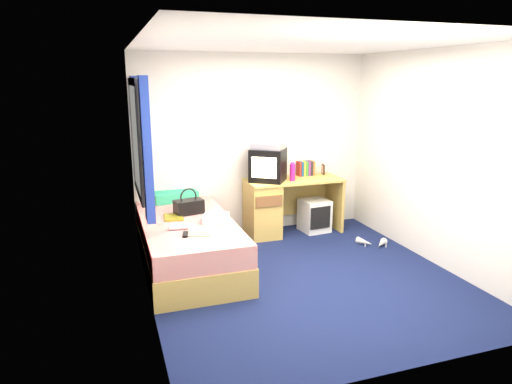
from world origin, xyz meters
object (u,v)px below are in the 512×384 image
object	(u,v)px
storage_cube	(314,215)
aerosol_can	(283,171)
handbag	(189,206)
magazine	(173,217)
desk	(274,205)
remote_control	(185,234)
water_bottle	(179,226)
white_heels	(373,243)
crt_tv	(268,165)
pillow	(174,196)
vcr	(268,146)
pink_water_bottle	(292,172)
colour_swatch_fan	(199,235)
picture_frame	(323,169)
towel	(216,218)
bed	(188,244)

from	to	relation	value
storage_cube	aerosol_can	xyz separation A→B (m)	(-0.42, 0.14, 0.63)
storage_cube	handbag	xyz separation A→B (m)	(-1.82, -0.41, 0.41)
handbag	magazine	distance (m)	0.24
desk	remote_control	world-z (taller)	desk
water_bottle	white_heels	size ratio (longest dim) A/B	0.54
crt_tv	magazine	size ratio (longest dim) A/B	2.07
pillow	crt_tv	size ratio (longest dim) A/B	0.97
vcr	magazine	bearing A→B (deg)	-119.12
white_heels	remote_control	bearing A→B (deg)	-171.31
pink_water_bottle	remote_control	size ratio (longest dim) A/B	1.39
pillow	white_heels	xyz separation A→B (m)	(2.34, -1.03, -0.56)
desk	colour_swatch_fan	size ratio (longest dim) A/B	5.91
desk	picture_frame	bearing A→B (deg)	11.45
pink_water_bottle	colour_swatch_fan	bearing A→B (deg)	-141.92
picture_frame	towel	world-z (taller)	picture_frame
remote_control	colour_swatch_fan	bearing A→B (deg)	-12.35
magazine	white_heels	world-z (taller)	magazine
bed	vcr	size ratio (longest dim) A/B	4.92
pillow	towel	bearing A→B (deg)	-74.71
bed	pillow	size ratio (longest dim) A/B	3.58
handbag	towel	world-z (taller)	handbag
towel	colour_swatch_fan	size ratio (longest dim) A/B	1.22
pink_water_bottle	magazine	bearing A→B (deg)	-163.63
handbag	remote_control	world-z (taller)	handbag
picture_frame	remote_control	world-z (taller)	picture_frame
storage_cube	crt_tv	bearing A→B (deg)	168.74
pillow	storage_cube	xyz separation A→B (m)	(1.89, -0.24, -0.38)
vcr	picture_frame	bearing A→B (deg)	47.44
bed	desk	world-z (taller)	desk
aerosol_can	remote_control	bearing A→B (deg)	-140.46
pillow	storage_cube	bearing A→B (deg)	-7.32
pillow	white_heels	bearing A→B (deg)	-23.65
remote_control	pink_water_bottle	bearing A→B (deg)	47.41
picture_frame	water_bottle	bearing A→B (deg)	-138.98
aerosol_can	towel	xyz separation A→B (m)	(-1.18, -0.97, -0.26)
towel	handbag	bearing A→B (deg)	117.83
storage_cube	picture_frame	xyz separation A→B (m)	(0.22, 0.22, 0.60)
vcr	picture_frame	size ratio (longest dim) A/B	2.90
crt_tv	towel	size ratio (longest dim) A/B	2.15
magazine	desk	bearing A→B (deg)	22.11
storage_cube	handbag	size ratio (longest dim) A/B	1.26
desk	vcr	xyz separation A→B (m)	(-0.09, 0.00, 0.81)
bed	handbag	world-z (taller)	handbag
remote_control	picture_frame	bearing A→B (deg)	44.87
pink_water_bottle	water_bottle	size ratio (longest dim) A/B	1.11
pink_water_bottle	colour_swatch_fan	distance (m)	1.94
pillow	colour_swatch_fan	size ratio (longest dim) A/B	2.54
crt_tv	aerosol_can	distance (m)	0.28
storage_cube	colour_swatch_fan	bearing A→B (deg)	-152.99
desk	storage_cube	bearing A→B (deg)	-5.96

